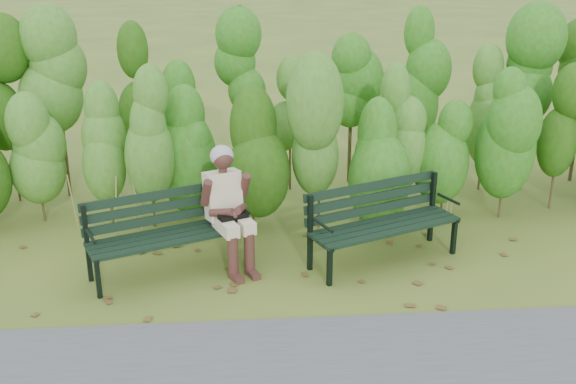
{
  "coord_description": "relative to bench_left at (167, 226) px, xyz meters",
  "views": [
    {
      "loc": [
        -0.52,
        -6.23,
        3.2
      ],
      "look_at": [
        0.0,
        0.35,
        0.75
      ],
      "focal_mm": 42.0,
      "sensor_mm": 36.0,
      "label": 1
    }
  ],
  "objects": [
    {
      "name": "bench_right",
      "position": [
        2.23,
        0.08,
        0.0
      ],
      "size": [
        1.72,
        1.14,
        0.82
      ],
      "color": "black",
      "rests_on": "ground"
    },
    {
      "name": "bench_left",
      "position": [
        0.0,
        0.0,
        0.0
      ],
      "size": [
        1.72,
        1.13,
        0.82
      ],
      "color": "black",
      "rests_on": "ground"
    },
    {
      "name": "leaf_litter",
      "position": [
        1.05,
        -0.21,
        -0.48
      ],
      "size": [
        5.71,
        2.15,
        0.01
      ],
      "color": "brown",
      "rests_on": "ground"
    },
    {
      "name": "seated_woman",
      "position": [
        0.63,
        0.08,
        0.22
      ],
      "size": [
        0.62,
        0.82,
        1.27
      ],
      "color": "beige",
      "rests_on": "ground"
    },
    {
      "name": "hedge_band",
      "position": [
        1.26,
        1.7,
        0.78
      ],
      "size": [
        11.04,
        1.67,
        2.42
      ],
      "color": "#47381E",
      "rests_on": "ground"
    },
    {
      "name": "ground",
      "position": [
        1.26,
        -0.16,
        -0.48
      ],
      "size": [
        80.0,
        80.0,
        0.0
      ],
      "primitive_type": "plane",
      "color": "#475920"
    }
  ]
}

